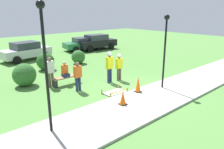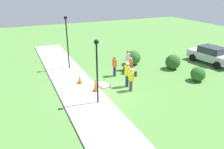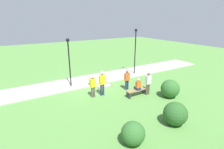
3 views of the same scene
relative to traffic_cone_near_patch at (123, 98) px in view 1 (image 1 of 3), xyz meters
The scene contains 19 objects.
ground_plane 2.12m from the traffic_cone_near_patch, 28.71° to the left, with size 60.00×60.00×0.00m, color #51843D.
sidewalk 1.90m from the traffic_cone_near_patch, 12.83° to the right, with size 28.00×2.82×0.10m.
wet_concrete_patch 1.74m from the traffic_cone_near_patch, 59.95° to the left, with size 1.25×0.76×0.26m.
traffic_cone_near_patch is the anchor object (origin of this frame).
traffic_cone_far_patch 1.81m from the traffic_cone_near_patch, 19.53° to the left, with size 0.34×0.34×0.82m.
park_bench 4.39m from the traffic_cone_near_patch, 94.25° to the left, with size 1.69×0.44×0.50m.
person_seated_on_bench 4.46m from the traffic_cone_near_patch, 94.71° to the left, with size 0.36×0.44×0.89m.
worker_supervisor 3.54m from the traffic_cone_near_patch, 58.85° to the left, with size 0.40×0.27×1.90m.
worker_assistant 3.86m from the traffic_cone_near_patch, 49.07° to the left, with size 0.40×0.24×1.69m.
bystander_in_orange_shirt 3.08m from the traffic_cone_near_patch, 97.72° to the left, with size 0.40×0.22×1.61m.
bystander_in_gray_shirt 4.80m from the traffic_cone_near_patch, 104.32° to the left, with size 0.40×0.23×1.73m.
lamppost_near 3.95m from the traffic_cone_near_patch, ahead, with size 0.28×0.28×3.92m.
lamppost_far 4.30m from the traffic_cone_near_patch, behind, with size 0.28×0.28×4.43m.
parked_car_silver 12.56m from the traffic_cone_near_patch, 87.92° to the left, with size 4.38×2.41×1.58m.
parked_car_green 14.92m from the traffic_cone_near_patch, 61.90° to the left, with size 4.57×2.63×1.39m.
parked_car_black 15.05m from the traffic_cone_near_patch, 56.60° to the left, with size 4.59×2.17×1.66m.
shrub_rounded_near 6.21m from the traffic_cone_near_patch, 111.05° to the left, with size 1.32×1.32×1.32m.
shrub_rounded_mid 8.92m from the traffic_cone_near_patch, 69.53° to the left, with size 1.11×1.11×1.11m.
shrub_rounded_far 8.30m from the traffic_cone_near_patch, 88.33° to the left, with size 1.28×1.28×1.28m.
Camera 1 is at (-8.28, -7.49, 4.23)m, focal length 35.00 mm.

